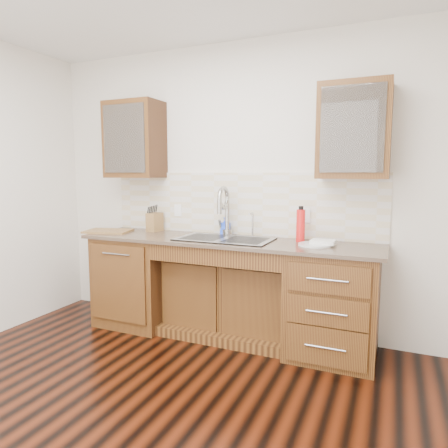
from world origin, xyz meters
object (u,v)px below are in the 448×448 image
at_px(water_bottle, 301,226).
at_px(knife_block, 155,222).
at_px(soap_bottle, 225,226).
at_px(cutting_board, 108,231).
at_px(plate, 315,245).

xyz_separation_m(water_bottle, knife_block, (-1.50, 0.04, -0.04)).
relative_size(soap_bottle, water_bottle, 0.61).
xyz_separation_m(knife_block, cutting_board, (-0.40, -0.24, -0.08)).
relative_size(water_bottle, cutting_board, 0.64).
bearing_deg(cutting_board, plate, 1.42).
height_order(knife_block, cutting_board, knife_block).
xyz_separation_m(plate, cutting_board, (-2.05, -0.05, 0.00)).
bearing_deg(cutting_board, water_bottle, 5.99).
distance_m(soap_bottle, cutting_board, 1.19).
xyz_separation_m(soap_bottle, plate, (0.90, -0.25, -0.08)).
bearing_deg(water_bottle, knife_block, 178.59).
bearing_deg(cutting_board, knife_block, 30.73).
distance_m(soap_bottle, water_bottle, 0.76).
relative_size(plate, knife_block, 1.44).
height_order(soap_bottle, water_bottle, water_bottle).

